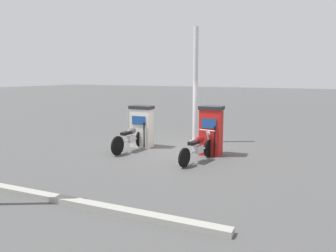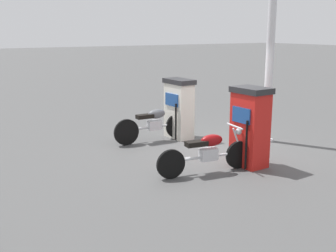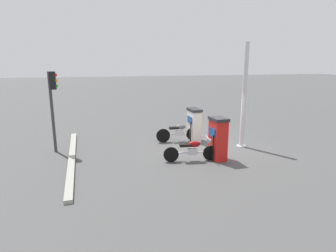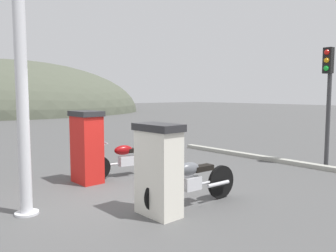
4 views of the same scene
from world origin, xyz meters
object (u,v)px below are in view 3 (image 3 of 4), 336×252
fuel_pump_near (194,124)px  motorcycle_near_pump (179,132)px  fuel_pump_far (218,138)px  motorcycle_far_pump (192,150)px  roadside_traffic_light (53,98)px  canopy_support_pole (244,98)px

fuel_pump_near → motorcycle_near_pump: 0.82m
fuel_pump_near → fuel_pump_far: bearing=90.0°
fuel_pump_near → motorcycle_far_pump: (1.04, 2.70, -0.35)m
roadside_traffic_light → fuel_pump_near: bearing=-178.2°
fuel_pump_far → motorcycle_near_pump: bearing=-74.8°
fuel_pump_near → canopy_support_pole: canopy_support_pole is taller
motorcycle_near_pump → motorcycle_far_pump: (0.28, 2.72, -0.02)m
roadside_traffic_light → canopy_support_pole: (-7.96, 1.25, -0.11)m
fuel_pump_near → motorcycle_far_pump: size_ratio=0.74×
motorcycle_far_pump → roadside_traffic_light: roadside_traffic_light is taller
fuel_pump_near → roadside_traffic_light: (6.20, 0.20, 1.52)m
fuel_pump_far → motorcycle_near_pump: size_ratio=0.78×
fuel_pump_near → motorcycle_far_pump: fuel_pump_near is taller
fuel_pump_near → fuel_pump_far: 2.76m
motorcycle_near_pump → motorcycle_far_pump: 2.73m
fuel_pump_far → motorcycle_near_pump: fuel_pump_far is taller
fuel_pump_near → roadside_traffic_light: bearing=1.8°
fuel_pump_far → motorcycle_near_pump: 2.91m
motorcycle_far_pump → roadside_traffic_light: (5.17, -2.50, 1.87)m
roadside_traffic_light → canopy_support_pole: bearing=171.1°
fuel_pump_near → canopy_support_pole: 2.67m
motorcycle_far_pump → motorcycle_near_pump: bearing=-95.9°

